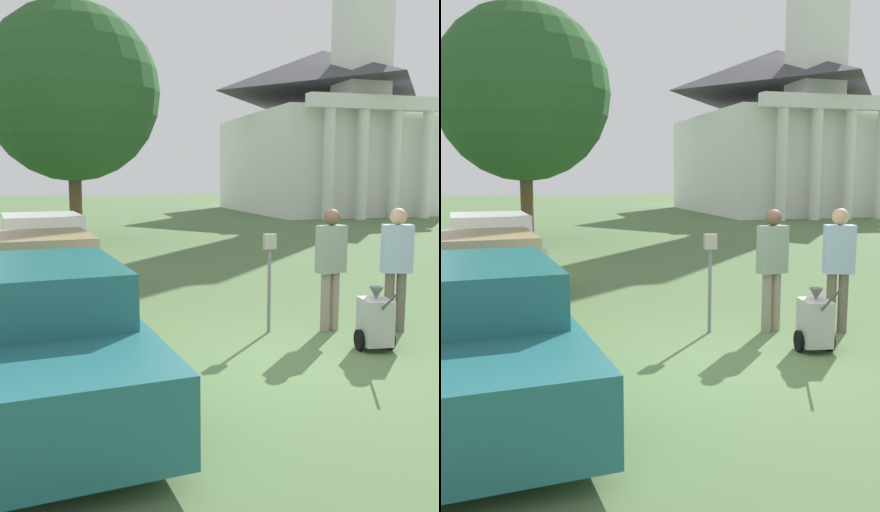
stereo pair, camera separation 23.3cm
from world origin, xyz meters
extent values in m
plane|color=#517042|center=(0.00, 0.00, 0.00)|extent=(120.00, 120.00, 0.00)
cube|color=#23666B|center=(-3.15, -0.07, 0.54)|extent=(2.43, 5.25, 0.72)
cube|color=#23666B|center=(-3.13, -0.28, 1.16)|extent=(1.91, 2.29, 0.52)
cylinder|color=black|center=(-2.36, 1.59, 0.33)|extent=(0.24, 0.67, 0.65)
cylinder|color=black|center=(-2.05, -1.55, 0.33)|extent=(0.24, 0.67, 0.65)
cube|color=tan|center=(-3.15, 3.57, 0.53)|extent=(2.30, 5.02, 0.70)
cube|color=tan|center=(-3.13, 3.37, 1.11)|extent=(1.81, 2.19, 0.46)
cylinder|color=black|center=(-2.40, 5.16, 0.33)|extent=(0.24, 0.67, 0.65)
cylinder|color=black|center=(-2.11, 2.15, 0.33)|extent=(0.24, 0.67, 0.65)
cube|color=silver|center=(-3.15, 6.74, 0.55)|extent=(2.23, 4.80, 0.70)
cube|color=silver|center=(-3.13, 6.55, 1.18)|extent=(1.76, 2.10, 0.56)
cylinder|color=black|center=(-2.42, 8.25, 0.35)|extent=(0.25, 0.72, 0.71)
cylinder|color=black|center=(-3.89, 5.22, 0.35)|extent=(0.25, 0.72, 0.71)
cylinder|color=black|center=(-2.14, 5.39, 0.35)|extent=(0.25, 0.72, 0.71)
cylinder|color=slate|center=(0.09, 1.39, 0.62)|extent=(0.05, 0.05, 1.23)
cube|color=gray|center=(0.09, 1.39, 1.34)|extent=(0.18, 0.09, 0.22)
cylinder|color=gray|center=(1.07, 1.24, 0.44)|extent=(0.14, 0.14, 0.88)
cylinder|color=gray|center=(0.90, 1.20, 0.44)|extent=(0.14, 0.14, 0.88)
cube|color=gray|center=(0.99, 1.22, 1.22)|extent=(0.46, 0.32, 0.69)
sphere|color=brown|center=(0.99, 1.22, 1.69)|extent=(0.24, 0.24, 0.24)
cylinder|color=#665B4C|center=(1.97, 0.90, 0.44)|extent=(0.14, 0.14, 0.88)
cylinder|color=#665B4C|center=(1.81, 0.94, 0.44)|extent=(0.14, 0.14, 0.88)
cube|color=#99B2CC|center=(1.89, 0.92, 1.23)|extent=(0.47, 0.33, 0.70)
sphere|color=tan|center=(1.89, 0.92, 1.70)|extent=(0.24, 0.24, 0.24)
cube|color=#B2B2AD|center=(1.13, 0.20, 0.38)|extent=(0.42, 0.49, 0.60)
cone|color=#59595B|center=(1.13, 0.20, 0.76)|extent=(0.18, 0.18, 0.16)
cylinder|color=#4C4C4C|center=(1.05, -0.26, 0.78)|extent=(0.12, 0.59, 0.43)
cylinder|color=black|center=(0.92, 0.23, 0.14)|extent=(0.09, 0.28, 0.28)
cylinder|color=black|center=(1.33, 0.17, 0.14)|extent=(0.09, 0.28, 0.28)
cube|color=white|center=(13.30, 26.77, 2.93)|extent=(9.48, 12.36, 5.86)
pyramid|color=#424247|center=(13.30, 26.77, 8.49)|extent=(9.67, 12.61, 2.64)
cylinder|color=white|center=(10.45, 19.99, 2.78)|extent=(0.56, 0.56, 5.56)
cylinder|color=white|center=(12.35, 19.99, 2.78)|extent=(0.56, 0.56, 5.56)
cylinder|color=white|center=(14.25, 19.99, 2.78)|extent=(0.56, 0.56, 5.56)
cylinder|color=white|center=(16.14, 19.99, 2.78)|extent=(0.56, 0.56, 5.56)
cube|color=white|center=(13.30, 19.99, 5.91)|extent=(8.06, 0.70, 0.70)
cube|color=white|center=(13.30, 22.09, 10.78)|extent=(2.40, 2.40, 9.85)
cylinder|color=brown|center=(-2.13, 14.35, 1.26)|extent=(0.44, 0.44, 2.51)
sphere|color=#285628|center=(-2.13, 14.35, 5.06)|extent=(6.00, 6.00, 6.00)
camera|label=1|loc=(-2.88, -6.23, 2.30)|focal=40.00mm
camera|label=2|loc=(-2.65, -6.29, 2.30)|focal=40.00mm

